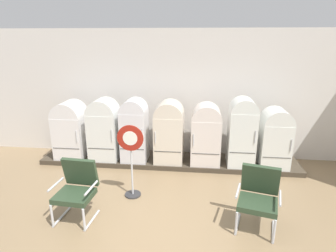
{
  "coord_description": "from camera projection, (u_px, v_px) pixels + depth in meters",
  "views": [
    {
      "loc": [
        0.7,
        -3.46,
        3.02
      ],
      "look_at": [
        0.01,
        2.75,
        1.05
      ],
      "focal_mm": 30.41,
      "sensor_mm": 36.0,
      "label": 1
    }
  ],
  "objects": [
    {
      "name": "refrigerator_6",
      "position": [
        275.0,
        136.0,
        6.52
      ],
      "size": [
        0.66,
        0.68,
        1.37
      ],
      "color": "white",
      "rests_on": "display_plinth"
    },
    {
      "name": "refrigerator_2",
      "position": [
        134.0,
        128.0,
        6.8
      ],
      "size": [
        0.61,
        0.61,
        1.52
      ],
      "color": "white",
      "rests_on": "display_plinth"
    },
    {
      "name": "armchair_left",
      "position": [
        77.0,
        187.0,
        4.85
      ],
      "size": [
        0.71,
        0.69,
        1.03
      ],
      "color": "silver",
      "rests_on": "ground"
    },
    {
      "name": "sign_stand",
      "position": [
        131.0,
        161.0,
        5.43
      ],
      "size": [
        0.5,
        0.32,
        1.47
      ],
      "color": "#2D2D30",
      "rests_on": "ground"
    },
    {
      "name": "refrigerator_1",
      "position": [
        104.0,
        128.0,
        6.9
      ],
      "size": [
        0.7,
        0.64,
        1.5
      ],
      "color": "white",
      "rests_on": "display_plinth"
    },
    {
      "name": "display_plinth",
      "position": [
        169.0,
        161.0,
        7.11
      ],
      "size": [
        6.29,
        0.95,
        0.11
      ],
      "primitive_type": "cube",
      "color": "#43392C",
      "rests_on": "ground"
    },
    {
      "name": "refrigerator_0",
      "position": [
        71.0,
        128.0,
        7.04
      ],
      "size": [
        0.72,
        0.72,
        1.41
      ],
      "color": "white",
      "rests_on": "display_plinth"
    },
    {
      "name": "armchair_right",
      "position": [
        259.0,
        195.0,
        4.6
      ],
      "size": [
        0.77,
        0.78,
        1.03
      ],
      "color": "silver",
      "rests_on": "ground"
    },
    {
      "name": "back_wall",
      "position": [
        171.0,
        94.0,
        7.24
      ],
      "size": [
        11.76,
        0.12,
        3.22
      ],
      "color": "silver",
      "rests_on": "ground"
    },
    {
      "name": "refrigerator_5",
      "position": [
        242.0,
        130.0,
        6.53
      ],
      "size": [
        0.61,
        0.63,
        1.6
      ],
      "color": "white",
      "rests_on": "display_plinth"
    },
    {
      "name": "refrigerator_4",
      "position": [
        206.0,
        132.0,
        6.68
      ],
      "size": [
        0.68,
        0.69,
        1.44
      ],
      "color": "silver",
      "rests_on": "display_plinth"
    },
    {
      "name": "ground",
      "position": [
        147.0,
        249.0,
        4.27
      ],
      "size": [
        12.0,
        10.0,
        0.05
      ],
      "primitive_type": "cube",
      "color": "#8B7150"
    },
    {
      "name": "refrigerator_3",
      "position": [
        169.0,
        130.0,
        6.76
      ],
      "size": [
        0.68,
        0.7,
        1.48
      ],
      "color": "beige",
      "rests_on": "display_plinth"
    }
  ]
}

